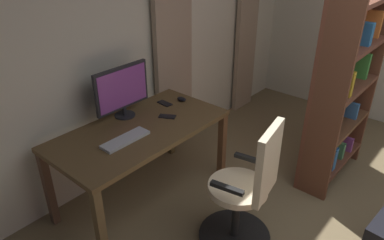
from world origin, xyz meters
TOP-DOWN VIEW (x-y plane):
  - back_room_partition at (0.00, -2.69)m, footprint 4.88×0.10m
  - curtain_left_panel at (-1.63, -2.58)m, footprint 0.39×0.06m
  - curtain_right_panel at (-0.29, -2.58)m, footprint 0.49×0.06m
  - desk at (0.57, -2.16)m, footprint 1.48×0.76m
  - office_chair at (0.44, -1.19)m, footprint 0.56×0.56m
  - computer_monitor at (0.51, -2.43)m, footprint 0.54×0.18m
  - computer_keyboard at (0.78, -2.09)m, footprint 0.40×0.13m
  - computer_mouse at (-0.04, -2.25)m, footprint 0.06×0.10m
  - cell_phone_by_monitor at (0.29, -2.13)m, footprint 0.13×0.16m
  - cell_phone_face_up at (0.11, -2.33)m, footprint 0.07×0.15m
  - bookshelf at (-0.89, -1.10)m, footprint 0.89×0.30m

SIDE VIEW (x-z plane):
  - office_chair at x=0.44m, z-range -0.05..1.01m
  - desk at x=0.57m, z-range 0.28..1.01m
  - cell_phone_by_monitor at x=0.29m, z-range 0.73..0.74m
  - cell_phone_face_up at x=0.11m, z-range 0.73..0.74m
  - computer_keyboard at x=0.78m, z-range 0.73..0.75m
  - computer_mouse at x=-0.04m, z-range 0.73..0.77m
  - bookshelf at x=-0.89m, z-range -0.02..1.90m
  - computer_monitor at x=0.51m, z-range 0.75..1.20m
  - curtain_left_panel at x=-1.63m, z-range 0.00..2.52m
  - curtain_right_panel at x=-0.29m, z-range 0.00..2.52m
  - back_room_partition at x=0.00m, z-range 0.00..2.69m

